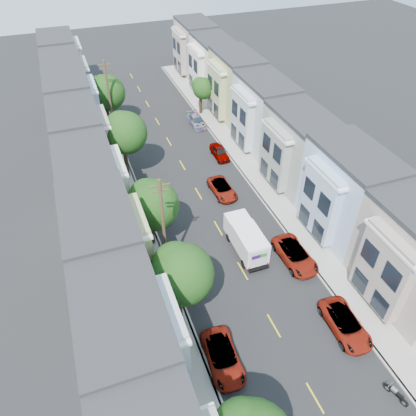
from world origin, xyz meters
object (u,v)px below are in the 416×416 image
at_px(tree_far_r, 202,89).
at_px(tree_b, 181,275).
at_px(utility_pole_far, 110,100).
at_px(parked_right_d, 196,121).
at_px(parked_right_c, 220,152).
at_px(utility_pole_near, 164,231).
at_px(lead_sedan, 222,189).
at_px(parked_left_b, 223,358).
at_px(tree_e, 107,93).
at_px(tree_d, 125,133).
at_px(parked_left_c, 186,271).
at_px(tree_c, 152,205).
at_px(parked_left_d, 159,208).
at_px(parked_right_b, 295,255).
at_px(parked_right_a, 345,324).
at_px(fedex_truck, 246,238).
at_px(motorcycle, 396,394).

bearing_deg(tree_far_r, tree_b, -111.92).
xyz_separation_m(utility_pole_far, parked_right_d, (11.20, -0.91, -4.51)).
distance_m(parked_right_c, parked_right_d, 8.85).
relative_size(utility_pole_near, lead_sedan, 2.17).
height_order(lead_sedan, parked_left_b, parked_left_b).
distance_m(tree_e, tree_far_r, 13.26).
bearing_deg(lead_sedan, tree_d, 140.48).
relative_size(tree_b, parked_left_c, 1.56).
height_order(parked_left_b, parked_left_c, parked_left_c).
bearing_deg(parked_right_c, tree_c, -132.64).
distance_m(parked_left_b, parked_right_c, 27.56).
xyz_separation_m(parked_left_d, parked_right_b, (9.80, -10.76, 0.10)).
xyz_separation_m(parked_right_a, parked_right_b, (0.00, 7.70, 0.03)).
xyz_separation_m(tree_b, utility_pole_far, (0.00, 30.62, 0.34)).
height_order(fedex_truck, lead_sedan, fedex_truck).
distance_m(utility_pole_near, lead_sedan, 13.44).
relative_size(utility_pole_near, fedex_truck, 1.76).
distance_m(tree_far_r, parked_left_d, 23.32).
xyz_separation_m(lead_sedan, parked_right_a, (2.45, -19.31, 0.06)).
distance_m(tree_c, tree_e, 24.51).
xyz_separation_m(parked_left_b, motorcycle, (9.96, -6.24, -0.30)).
height_order(parked_left_c, parked_right_d, parked_left_c).
bearing_deg(tree_e, utility_pole_near, -90.00).
distance_m(utility_pole_near, parked_left_b, 10.60).
bearing_deg(fedex_truck, tree_far_r, 78.78).
xyz_separation_m(utility_pole_far, parked_left_d, (1.40, -17.70, -4.52)).
relative_size(tree_c, parked_right_c, 1.69).
distance_m(utility_pole_far, parked_right_d, 12.11).
relative_size(parked_left_b, parked_left_d, 1.16).
xyz_separation_m(parked_left_b, parked_right_a, (9.80, -0.65, 0.01)).
xyz_separation_m(parked_left_c, parked_left_d, (0.00, 9.15, -0.05)).
height_order(utility_pole_near, parked_left_b, utility_pole_near).
xyz_separation_m(tree_far_r, parked_left_c, (-11.79, -29.03, -3.08)).
bearing_deg(tree_e, parked_right_b, -70.21).
xyz_separation_m(parked_right_a, motorcycle, (0.16, -5.59, -0.31)).
bearing_deg(parked_right_b, tree_e, 108.84).
relative_size(utility_pole_near, utility_pole_far, 1.00).
height_order(tree_e, parked_right_a, tree_e).
relative_size(parked_left_b, parked_right_d, 1.15).
distance_m(fedex_truck, motorcycle, 16.54).
relative_size(tree_far_r, parked_right_d, 1.25).
height_order(parked_right_a, motorcycle, parked_right_a).
xyz_separation_m(tree_e, parked_left_c, (1.40, -29.52, -4.23)).
distance_m(parked_left_c, parked_right_b, 9.93).
xyz_separation_m(tree_e, utility_pole_far, (0.00, -2.67, 0.23)).
relative_size(utility_pole_near, motorcycle, 5.44).
xyz_separation_m(tree_d, parked_right_d, (11.20, 9.17, -4.96)).
bearing_deg(utility_pole_near, lead_sedan, 46.27).
bearing_deg(parked_left_c, utility_pole_near, 149.17).
distance_m(tree_d, lead_sedan, 12.13).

